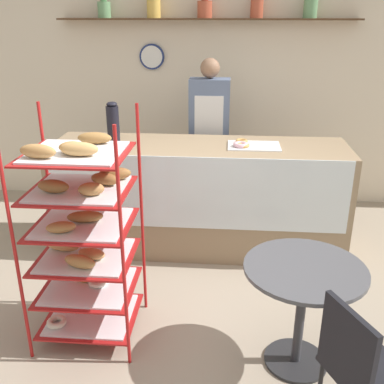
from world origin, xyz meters
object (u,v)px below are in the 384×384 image
(pastry_rack, at_px, (83,231))
(coffee_carafe, at_px, (113,123))
(person_worker, at_px, (209,136))
(donut_tray_counter, at_px, (249,145))
(cafe_chair, at_px, (359,366))
(cafe_table, at_px, (303,292))

(pastry_rack, relative_size, coffee_carafe, 4.25)
(person_worker, bearing_deg, pastry_rack, -110.37)
(pastry_rack, bearing_deg, donut_tray_counter, 49.97)
(coffee_carafe, relative_size, donut_tray_counter, 0.80)
(cafe_chair, height_order, donut_tray_counter, donut_tray_counter)
(person_worker, distance_m, coffee_carafe, 1.06)
(cafe_chair, distance_m, donut_tray_counter, 2.22)
(pastry_rack, xyz_separation_m, coffee_carafe, (-0.12, 1.37, 0.40))
(pastry_rack, distance_m, cafe_table, 1.45)
(person_worker, bearing_deg, donut_tray_counter, -59.32)
(cafe_table, bearing_deg, pastry_rack, 172.09)
(cafe_table, relative_size, coffee_carafe, 1.98)
(person_worker, height_order, cafe_table, person_worker)
(person_worker, height_order, cafe_chair, person_worker)
(person_worker, xyz_separation_m, coffee_carafe, (-0.84, -0.59, 0.26))
(donut_tray_counter, bearing_deg, coffee_carafe, 177.75)
(pastry_rack, relative_size, donut_tray_counter, 3.42)
(pastry_rack, xyz_separation_m, donut_tray_counter, (1.11, 1.32, 0.23))
(person_worker, xyz_separation_m, cafe_table, (0.68, -2.15, -0.40))
(pastry_rack, relative_size, person_worker, 0.92)
(coffee_carafe, bearing_deg, donut_tray_counter, -2.25)
(person_worker, relative_size, cafe_table, 2.32)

